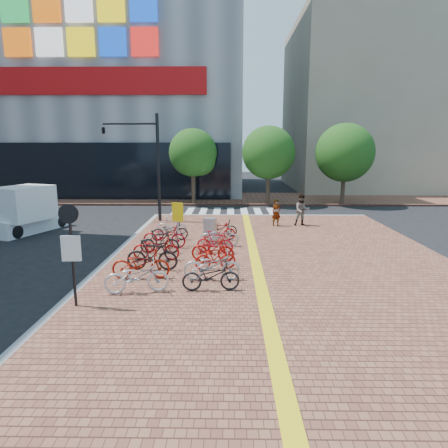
{
  "coord_description": "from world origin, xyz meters",
  "views": [
    {
      "loc": [
        0.97,
        -14.55,
        4.7
      ],
      "look_at": [
        0.7,
        2.85,
        1.3
      ],
      "focal_mm": 32.0,
      "sensor_mm": 36.0,
      "label": 1
    }
  ],
  "objects_px": {
    "bike_9": "(212,265)",
    "pedestrian_a": "(276,213)",
    "bike_13": "(220,236)",
    "bike_11": "(213,249)",
    "bike_7": "(172,226)",
    "bike_6": "(170,231)",
    "bike_3": "(156,248)",
    "pedestrian_b": "(302,210)",
    "traffic_light_pole": "(133,148)",
    "bike_5": "(164,236)",
    "bike_14": "(220,231)",
    "bike_4": "(160,242)",
    "yellow_sign": "(177,216)",
    "bike_1": "(141,264)",
    "box_truck": "(26,210)",
    "utility_box": "(210,231)",
    "notice_sign": "(71,243)",
    "bike_12": "(215,242)",
    "bike_15": "(221,228)",
    "bike_10": "(215,258)",
    "bike_0": "(137,277)",
    "bike_8": "(211,276)",
    "bike_2": "(152,255)"
  },
  "relations": [
    {
      "from": "bike_1",
      "to": "bike_7",
      "type": "bearing_deg",
      "value": -3.67
    },
    {
      "from": "bike_7",
      "to": "bike_11",
      "type": "bearing_deg",
      "value": -149.0
    },
    {
      "from": "bike_9",
      "to": "bike_14",
      "type": "xyz_separation_m",
      "value": [
        0.12,
        5.93,
        -0.06
      ]
    },
    {
      "from": "box_truck",
      "to": "bike_5",
      "type": "bearing_deg",
      "value": -25.65
    },
    {
      "from": "bike_15",
      "to": "bike_3",
      "type": "bearing_deg",
      "value": 156.5
    },
    {
      "from": "bike_9",
      "to": "bike_15",
      "type": "bearing_deg",
      "value": -2.64
    },
    {
      "from": "bike_4",
      "to": "utility_box",
      "type": "relative_size",
      "value": 1.41
    },
    {
      "from": "bike_7",
      "to": "bike_8",
      "type": "height_order",
      "value": "bike_8"
    },
    {
      "from": "bike_12",
      "to": "utility_box",
      "type": "xyz_separation_m",
      "value": [
        -0.3,
        1.84,
        0.12
      ]
    },
    {
      "from": "pedestrian_b",
      "to": "bike_12",
      "type": "bearing_deg",
      "value": -130.83
    },
    {
      "from": "bike_14",
      "to": "utility_box",
      "type": "xyz_separation_m",
      "value": [
        -0.46,
        -0.55,
        0.14
      ]
    },
    {
      "from": "bike_7",
      "to": "box_truck",
      "type": "height_order",
      "value": "box_truck"
    },
    {
      "from": "bike_7",
      "to": "bike_6",
      "type": "bearing_deg",
      "value": -171.1
    },
    {
      "from": "bike_5",
      "to": "pedestrian_b",
      "type": "distance_m",
      "value": 8.89
    },
    {
      "from": "bike_3",
      "to": "notice_sign",
      "type": "bearing_deg",
      "value": 164.74
    },
    {
      "from": "bike_14",
      "to": "bike_15",
      "type": "distance_m",
      "value": 0.94
    },
    {
      "from": "bike_13",
      "to": "bike_14",
      "type": "bearing_deg",
      "value": 2.29
    },
    {
      "from": "bike_15",
      "to": "pedestrian_a",
      "type": "bearing_deg",
      "value": -43.19
    },
    {
      "from": "bike_6",
      "to": "bike_10",
      "type": "height_order",
      "value": "bike_6"
    },
    {
      "from": "bike_12",
      "to": "bike_15",
      "type": "xyz_separation_m",
      "value": [
        0.17,
        3.34,
        -0.04
      ]
    },
    {
      "from": "bike_13",
      "to": "bike_11",
      "type": "bearing_deg",
      "value": 177.36
    },
    {
      "from": "bike_0",
      "to": "traffic_light_pole",
      "type": "distance_m",
      "value": 13.34
    },
    {
      "from": "bike_10",
      "to": "pedestrian_a",
      "type": "bearing_deg",
      "value": -31.89
    },
    {
      "from": "bike_1",
      "to": "bike_5",
      "type": "xyz_separation_m",
      "value": [
        0.11,
        4.34,
        -0.01
      ]
    },
    {
      "from": "bike_5",
      "to": "traffic_light_pole",
      "type": "distance_m",
      "value": 8.26
    },
    {
      "from": "pedestrian_a",
      "to": "utility_box",
      "type": "bearing_deg",
      "value": -153.05
    },
    {
      "from": "bike_6",
      "to": "bike_15",
      "type": "distance_m",
      "value": 2.67
    },
    {
      "from": "notice_sign",
      "to": "bike_6",
      "type": "bearing_deg",
      "value": 79.7
    },
    {
      "from": "bike_11",
      "to": "bike_1",
      "type": "bearing_deg",
      "value": 138.27
    },
    {
      "from": "yellow_sign",
      "to": "bike_3",
      "type": "bearing_deg",
      "value": -103.77
    },
    {
      "from": "bike_5",
      "to": "pedestrian_a",
      "type": "xyz_separation_m",
      "value": [
        5.67,
        5.13,
        0.25
      ]
    },
    {
      "from": "bike_13",
      "to": "bike_14",
      "type": "distance_m",
      "value": 1.15
    },
    {
      "from": "bike_4",
      "to": "yellow_sign",
      "type": "relative_size",
      "value": 0.84
    },
    {
      "from": "pedestrian_b",
      "to": "traffic_light_pole",
      "type": "distance_m",
      "value": 10.73
    },
    {
      "from": "bike_3",
      "to": "bike_4",
      "type": "distance_m",
      "value": 0.97
    },
    {
      "from": "bike_4",
      "to": "pedestrian_a",
      "type": "height_order",
      "value": "pedestrian_a"
    },
    {
      "from": "bike_9",
      "to": "traffic_light_pole",
      "type": "height_order",
      "value": "traffic_light_pole"
    },
    {
      "from": "pedestrian_a",
      "to": "traffic_light_pole",
      "type": "relative_size",
      "value": 0.24
    },
    {
      "from": "box_truck",
      "to": "pedestrian_b",
      "type": "bearing_deg",
      "value": 4.52
    },
    {
      "from": "bike_3",
      "to": "bike_2",
      "type": "bearing_deg",
      "value": -173.94
    },
    {
      "from": "bike_1",
      "to": "yellow_sign",
      "type": "xyz_separation_m",
      "value": [
        0.68,
        4.68,
        0.87
      ]
    },
    {
      "from": "bike_12",
      "to": "pedestrian_a",
      "type": "bearing_deg",
      "value": -16.94
    },
    {
      "from": "bike_3",
      "to": "bike_6",
      "type": "bearing_deg",
      "value": 1.11
    },
    {
      "from": "bike_0",
      "to": "bike_11",
      "type": "height_order",
      "value": "bike_0"
    },
    {
      "from": "bike_6",
      "to": "bike_3",
      "type": "bearing_deg",
      "value": 168.99
    },
    {
      "from": "bike_13",
      "to": "pedestrian_b",
      "type": "relative_size",
      "value": 0.98
    },
    {
      "from": "bike_9",
      "to": "pedestrian_a",
      "type": "distance_m",
      "value": 10.14
    },
    {
      "from": "bike_0",
      "to": "box_truck",
      "type": "xyz_separation_m",
      "value": [
        -8.42,
        9.75,
        0.55
      ]
    },
    {
      "from": "pedestrian_b",
      "to": "yellow_sign",
      "type": "xyz_separation_m",
      "value": [
        -6.59,
        -4.91,
        0.49
      ]
    },
    {
      "from": "bike_6",
      "to": "yellow_sign",
      "type": "height_order",
      "value": "yellow_sign"
    }
  ]
}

